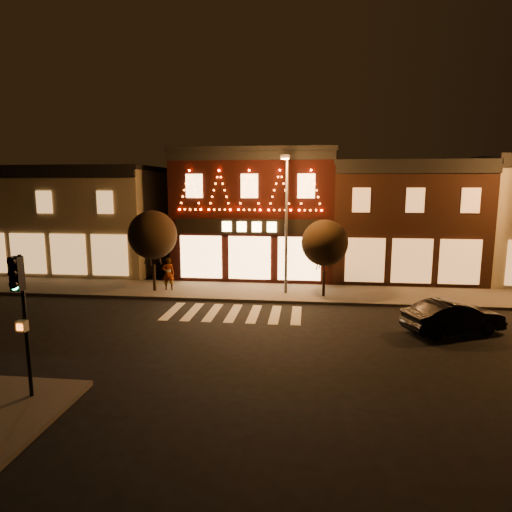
% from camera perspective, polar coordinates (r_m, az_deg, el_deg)
% --- Properties ---
extents(ground, '(120.00, 120.00, 0.00)m').
position_cam_1_polar(ground, '(17.36, -5.22, -11.22)').
color(ground, black).
rests_on(ground, ground).
extents(sidewalk_far, '(44.00, 4.00, 0.15)m').
position_cam_1_polar(sidewalk_far, '(24.68, 3.19, -4.79)').
color(sidewalk_far, '#47423D').
rests_on(sidewalk_far, ground).
extents(building_left, '(12.20, 8.28, 7.30)m').
position_cam_1_polar(building_left, '(34.19, -22.12, 4.56)').
color(building_left, '#776C54').
rests_on(building_left, ground).
extents(building_pulp, '(10.20, 8.34, 8.30)m').
position_cam_1_polar(building_pulp, '(30.13, 0.15, 5.65)').
color(building_pulp, black).
rests_on(building_pulp, ground).
extents(building_right_a, '(9.20, 8.28, 7.50)m').
position_cam_1_polar(building_right_a, '(30.59, 18.18, 4.49)').
color(building_right_a, '#331B12').
rests_on(building_right_a, ground).
extents(traffic_signal_near, '(0.30, 0.42, 4.06)m').
position_cam_1_polar(traffic_signal_near, '(13.47, -28.36, -4.96)').
color(traffic_signal_near, black).
rests_on(traffic_signal_near, sidewalk_near).
extents(streetlamp_mid, '(0.47, 1.70, 7.43)m').
position_cam_1_polar(streetlamp_mid, '(23.45, 3.96, 5.45)').
color(streetlamp_mid, '#59595E').
rests_on(streetlamp_mid, sidewalk_far).
extents(tree_left, '(2.70, 2.70, 4.51)m').
position_cam_1_polar(tree_left, '(24.97, -13.33, 2.68)').
color(tree_left, black).
rests_on(tree_left, sidewalk_far).
extents(tree_right, '(2.46, 2.46, 4.12)m').
position_cam_1_polar(tree_right, '(23.38, 8.96, 1.70)').
color(tree_right, black).
rests_on(tree_right, sidewalk_far).
extents(dark_sedan, '(4.36, 2.80, 1.36)m').
position_cam_1_polar(dark_sedan, '(19.94, 24.32, -7.24)').
color(dark_sedan, black).
rests_on(dark_sedan, ground).
extents(pedestrian, '(0.76, 0.58, 1.86)m').
position_cam_1_polar(pedestrian, '(25.33, -11.36, -2.27)').
color(pedestrian, gray).
rests_on(pedestrian, sidewalk_far).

